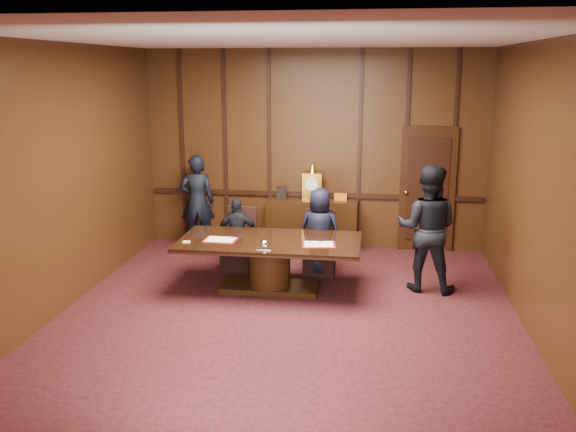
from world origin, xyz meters
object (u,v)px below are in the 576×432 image
(sideboard, at_px, (312,222))
(witness_right, at_px, (427,228))
(conference_table, at_px, (270,256))
(signatory_right, at_px, (320,232))
(witness_left, at_px, (197,201))
(signatory_left, at_px, (238,235))

(sideboard, height_order, witness_right, witness_right)
(sideboard, distance_m, conference_table, 2.20)
(signatory_right, bearing_deg, conference_table, 59.00)
(witness_left, bearing_deg, conference_table, 119.90)
(sideboard, bearing_deg, witness_left, -175.54)
(signatory_left, distance_m, signatory_right, 1.30)
(sideboard, bearing_deg, signatory_right, -79.39)
(conference_table, xyz_separation_m, signatory_left, (-0.65, 0.80, 0.08))
(signatory_left, xyz_separation_m, witness_right, (2.89, -0.46, 0.33))
(signatory_left, distance_m, witness_left, 1.58)
(witness_right, bearing_deg, signatory_right, -5.79)
(conference_table, relative_size, witness_left, 1.56)
(sideboard, height_order, signatory_right, sideboard)
(witness_left, bearing_deg, sideboard, 174.76)
(signatory_left, xyz_separation_m, witness_left, (-1.00, 1.20, 0.25))
(sideboard, relative_size, conference_table, 0.61)
(conference_table, xyz_separation_m, witness_right, (2.24, 0.34, 0.41))
(signatory_right, distance_m, witness_right, 1.67)
(witness_left, relative_size, witness_right, 0.91)
(conference_table, bearing_deg, signatory_left, 129.09)
(signatory_left, relative_size, witness_right, 0.64)
(sideboard, bearing_deg, conference_table, -100.37)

